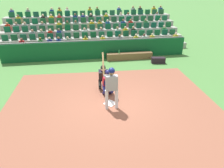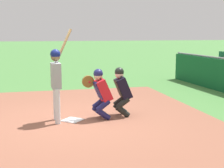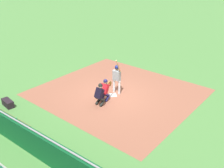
{
  "view_description": "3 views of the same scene",
  "coord_description": "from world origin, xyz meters",
  "px_view_note": "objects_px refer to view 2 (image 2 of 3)",
  "views": [
    {
      "loc": [
        1.16,
        7.68,
        4.65
      ],
      "look_at": [
        -0.08,
        -0.06,
        0.88
      ],
      "focal_mm": 34.15,
      "sensor_mm": 36.0,
      "label": 1
    },
    {
      "loc": [
        -7.78,
        1.21,
        2.15
      ],
      "look_at": [
        -0.02,
        -1.01,
        0.88
      ],
      "focal_mm": 52.14,
      "sensor_mm": 36.0,
      "label": 2
    },
    {
      "loc": [
        8.1,
        -10.61,
        7.05
      ],
      "look_at": [
        0.5,
        -0.72,
        1.15
      ],
      "focal_mm": 41.16,
      "sensor_mm": 36.0,
      "label": 3
    }
  ],
  "objects_px": {
    "batter_at_plate": "(56,77)",
    "catcher_crouching": "(100,91)",
    "home_plate_umpire": "(122,89)",
    "home_plate_marker": "(72,120)"
  },
  "relations": [
    {
      "from": "batter_at_plate",
      "to": "catcher_crouching",
      "type": "relative_size",
      "value": 1.75
    },
    {
      "from": "catcher_crouching",
      "to": "home_plate_umpire",
      "type": "height_order",
      "value": "home_plate_umpire"
    },
    {
      "from": "home_plate_umpire",
      "to": "batter_at_plate",
      "type": "bearing_deg",
      "value": 93.85
    },
    {
      "from": "batter_at_plate",
      "to": "home_plate_umpire",
      "type": "bearing_deg",
      "value": -86.15
    },
    {
      "from": "home_plate_marker",
      "to": "batter_at_plate",
      "type": "bearing_deg",
      "value": 87.59
    },
    {
      "from": "catcher_crouching",
      "to": "home_plate_marker",
      "type": "bearing_deg",
      "value": 90.83
    },
    {
      "from": "catcher_crouching",
      "to": "home_plate_umpire",
      "type": "xyz_separation_m",
      "value": [
        0.12,
        -0.6,
        -0.01
      ]
    },
    {
      "from": "batter_at_plate",
      "to": "catcher_crouching",
      "type": "height_order",
      "value": "batter_at_plate"
    },
    {
      "from": "catcher_crouching",
      "to": "home_plate_umpire",
      "type": "bearing_deg",
      "value": -78.85
    },
    {
      "from": "home_plate_marker",
      "to": "home_plate_umpire",
      "type": "relative_size",
      "value": 0.34
    }
  ]
}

